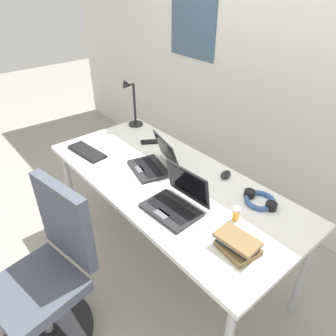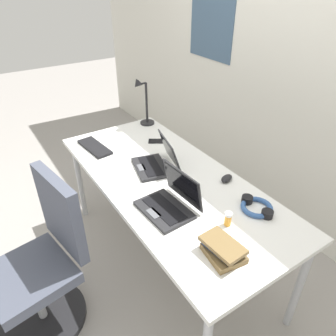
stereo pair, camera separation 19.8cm
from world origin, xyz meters
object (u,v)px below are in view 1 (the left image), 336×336
(external_keyboard, at_px, (87,152))
(computer_mouse, at_px, (226,174))
(pill_bottle, at_px, (236,214))
(office_chair, at_px, (49,282))
(desk_lamp, at_px, (131,104))
(laptop_by_keyboard, at_px, (154,163))
(cell_phone, at_px, (150,142))
(laptop_mid_desk, at_px, (176,202))
(headphones, at_px, (260,200))
(book_stack, at_px, (238,244))

(external_keyboard, xyz_separation_m, computer_mouse, (0.85, 0.54, 0.01))
(pill_bottle, height_order, office_chair, office_chair)
(desk_lamp, distance_m, office_chair, 1.46)
(laptop_by_keyboard, xyz_separation_m, cell_phone, (-0.31, 0.20, -0.04))
(pill_bottle, distance_m, office_chair, 1.10)
(computer_mouse, xyz_separation_m, cell_phone, (-0.69, -0.09, -0.01))
(pill_bottle, relative_size, office_chair, 0.08)
(computer_mouse, bearing_deg, laptop_mid_desk, -104.66)
(pill_bottle, bearing_deg, computer_mouse, 138.54)
(desk_lamp, bearing_deg, pill_bottle, -10.64)
(pill_bottle, bearing_deg, headphones, 91.30)
(desk_lamp, height_order, pill_bottle, desk_lamp)
(cell_phone, bearing_deg, pill_bottle, 22.77)
(laptop_mid_desk, relative_size, book_stack, 1.52)
(laptop_by_keyboard, relative_size, office_chair, 0.36)
(laptop_by_keyboard, relative_size, laptop_mid_desk, 1.08)
(headphones, distance_m, office_chair, 1.27)
(pill_bottle, bearing_deg, office_chair, -122.56)
(pill_bottle, height_order, book_stack, pill_bottle)
(desk_lamp, distance_m, headphones, 1.34)
(laptop_by_keyboard, height_order, external_keyboard, laptop_by_keyboard)
(laptop_mid_desk, relative_size, headphones, 1.51)
(office_chair, bearing_deg, book_stack, 45.46)
(computer_mouse, bearing_deg, laptop_by_keyboard, -161.06)
(office_chair, bearing_deg, cell_phone, 112.68)
(office_chair, bearing_deg, headphones, 63.23)
(laptop_mid_desk, relative_size, pill_bottle, 4.10)
(book_stack, bearing_deg, pill_bottle, 132.39)
(laptop_by_keyboard, distance_m, computer_mouse, 0.47)
(computer_mouse, distance_m, pill_bottle, 0.41)
(computer_mouse, bearing_deg, pill_bottle, -60.15)
(book_stack, bearing_deg, computer_mouse, 136.43)
(headphones, height_order, office_chair, office_chair)
(external_keyboard, xyz_separation_m, pill_bottle, (1.16, 0.27, 0.03))
(desk_lamp, xyz_separation_m, pill_bottle, (1.33, -0.25, -0.16))
(pill_bottle, relative_size, book_stack, 0.37)
(office_chair, bearing_deg, computer_mouse, 77.70)
(desk_lamp, relative_size, cell_phone, 2.94)
(laptop_mid_desk, bearing_deg, office_chair, -112.15)
(laptop_by_keyboard, relative_size, computer_mouse, 3.63)
(cell_phone, bearing_deg, computer_mouse, 40.54)
(external_keyboard, relative_size, computer_mouse, 3.44)
(headphones, bearing_deg, pill_bottle, -88.70)
(external_keyboard, height_order, headphones, headphones)
(laptop_mid_desk, distance_m, pill_bottle, 0.33)
(laptop_mid_desk, relative_size, office_chair, 0.33)
(laptop_mid_desk, xyz_separation_m, external_keyboard, (-0.89, -0.08, -0.04))
(external_keyboard, bearing_deg, computer_mouse, 25.78)
(book_stack, bearing_deg, cell_phone, 163.42)
(laptop_mid_desk, relative_size, computer_mouse, 3.37)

